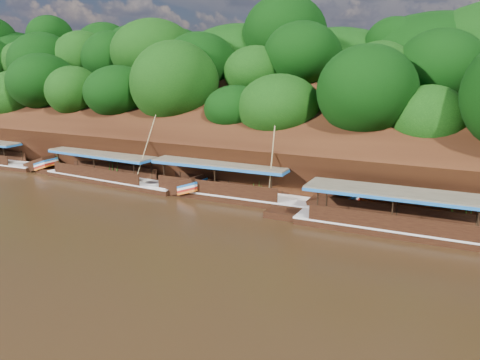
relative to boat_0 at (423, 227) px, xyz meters
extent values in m
plane|color=black|center=(-11.48, -6.49, -0.57)|extent=(160.00, 160.00, 0.00)
cube|color=black|center=(-11.48, 9.51, 2.93)|extent=(120.00, 16.12, 13.64)
cube|color=black|center=(-11.48, 19.51, -0.57)|extent=(120.00, 24.00, 12.00)
ellipsoid|color=#0A3B09|center=(-41.48, 15.51, 8.43)|extent=(20.00, 10.00, 8.00)
ellipsoid|color=#0A3B09|center=(-17.48, 8.51, 2.93)|extent=(18.00, 8.00, 6.40)
ellipsoid|color=#0A3B09|center=(-11.48, 16.51, 8.63)|extent=(24.00, 11.00, 8.40)
cube|color=black|center=(-0.79, -0.02, -0.57)|extent=(13.16, 2.64, 0.92)
cube|color=silver|center=(-0.79, -0.02, -0.13)|extent=(13.16, 2.71, 0.10)
cube|color=brown|center=(-1.61, -0.05, 1.90)|extent=(10.33, 2.90, 0.12)
cube|color=#1A5FAD|center=(-1.61, -0.05, 1.77)|extent=(10.33, 2.90, 0.18)
cube|color=black|center=(-13.25, 1.85, -0.57)|extent=(13.19, 2.91, 0.98)
cube|color=silver|center=(-13.25, 1.85, -0.10)|extent=(13.20, 2.98, 0.11)
cube|color=black|center=(-5.88, 2.14, 0.20)|extent=(3.18, 1.92, 1.85)
cube|color=#1A5FAD|center=(-5.07, 2.17, 0.52)|extent=(1.68, 1.94, 0.67)
cube|color=#A61C12|center=(-5.07, 2.17, 0.15)|extent=(1.68, 1.94, 0.67)
cube|color=brown|center=(-14.07, 1.82, 2.06)|extent=(10.36, 3.16, 0.13)
cube|color=#1A5FAD|center=(-14.07, 1.82, 1.93)|extent=(10.36, 3.16, 0.20)
cylinder|color=tan|center=(-9.95, 1.33, 2.49)|extent=(0.63, 0.45, 5.11)
cube|color=black|center=(-24.43, 1.58, -0.57)|extent=(13.31, 2.88, 0.90)
cube|color=silver|center=(-24.43, 1.58, -0.14)|extent=(13.32, 2.94, 0.10)
cube|color=black|center=(-17.00, 1.19, 0.13)|extent=(3.19, 1.81, 1.78)
cube|color=#1A5FAD|center=(-16.18, 1.15, 0.43)|extent=(1.71, 1.80, 0.66)
cube|color=#A61C12|center=(-16.18, 1.15, 0.09)|extent=(1.71, 1.80, 0.66)
cube|color=brown|center=(-25.25, 1.62, 1.84)|extent=(10.47, 3.06, 0.12)
cube|color=#1A5FAD|center=(-25.25, 1.62, 1.72)|extent=(10.47, 3.06, 0.18)
cylinder|color=tan|center=(-20.44, 1.17, 2.63)|extent=(1.43, 1.27, 5.23)
cube|color=black|center=(-33.20, 1.91, 0.11)|extent=(2.79, 1.78, 1.62)
cube|color=#1A5FAD|center=(-32.50, 1.95, 0.41)|extent=(1.50, 1.76, 0.59)
cube|color=#A61C12|center=(-32.50, 1.95, 0.08)|extent=(1.50, 1.76, 0.59)
cone|color=#295A16|center=(-38.73, 3.13, 0.46)|extent=(1.50, 1.50, 2.06)
cone|color=#295A16|center=(-32.34, 3.05, 0.31)|extent=(1.50, 1.50, 1.75)
cone|color=#295A16|center=(-25.21, 2.86, 0.41)|extent=(1.50, 1.50, 1.96)
cone|color=#295A16|center=(-16.36, 3.05, 0.24)|extent=(1.50, 1.50, 1.61)
cone|color=#295A16|center=(-11.33, 3.12, 0.29)|extent=(1.50, 1.50, 1.72)
cone|color=#295A16|center=(-4.54, 3.63, 0.32)|extent=(1.50, 1.50, 1.77)
cone|color=#295A16|center=(1.96, 2.86, 0.22)|extent=(1.50, 1.50, 1.58)
camera|label=1|loc=(2.29, -26.87, 8.87)|focal=35.00mm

